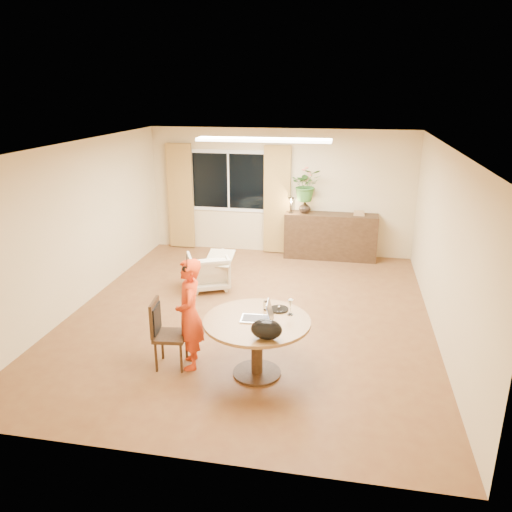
{
  "coord_description": "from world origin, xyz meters",
  "views": [
    {
      "loc": [
        1.41,
        -6.95,
        3.37
      ],
      "look_at": [
        0.14,
        -0.2,
        1.05
      ],
      "focal_mm": 35.0,
      "sensor_mm": 36.0,
      "label": 1
    }
  ],
  "objects_px": {
    "armchair": "(208,271)",
    "sideboard": "(330,236)",
    "dining_table": "(257,332)",
    "dining_chair": "(170,334)",
    "child": "(190,314)"
  },
  "relations": [
    {
      "from": "armchair",
      "to": "sideboard",
      "type": "bearing_deg",
      "value": -158.99
    },
    {
      "from": "dining_table",
      "to": "sideboard",
      "type": "relative_size",
      "value": 0.69
    },
    {
      "from": "dining_table",
      "to": "armchair",
      "type": "distance_m",
      "value": 2.94
    },
    {
      "from": "child",
      "to": "armchair",
      "type": "distance_m",
      "value": 2.62
    },
    {
      "from": "dining_table",
      "to": "child",
      "type": "height_order",
      "value": "child"
    },
    {
      "from": "child",
      "to": "dining_chair",
      "type": "bearing_deg",
      "value": -93.51
    },
    {
      "from": "child",
      "to": "sideboard",
      "type": "relative_size",
      "value": 0.76
    },
    {
      "from": "dining_table",
      "to": "child",
      "type": "relative_size",
      "value": 0.91
    },
    {
      "from": "child",
      "to": "sideboard",
      "type": "bearing_deg",
      "value": 144.25
    },
    {
      "from": "dining_chair",
      "to": "armchair",
      "type": "bearing_deg",
      "value": 88.88
    },
    {
      "from": "child",
      "to": "armchair",
      "type": "height_order",
      "value": "child"
    },
    {
      "from": "armchair",
      "to": "sideboard",
      "type": "relative_size",
      "value": 0.37
    },
    {
      "from": "dining_table",
      "to": "armchair",
      "type": "height_order",
      "value": "dining_table"
    },
    {
      "from": "dining_table",
      "to": "dining_chair",
      "type": "bearing_deg",
      "value": -179.71
    },
    {
      "from": "armchair",
      "to": "sideboard",
      "type": "distance_m",
      "value": 2.89
    }
  ]
}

